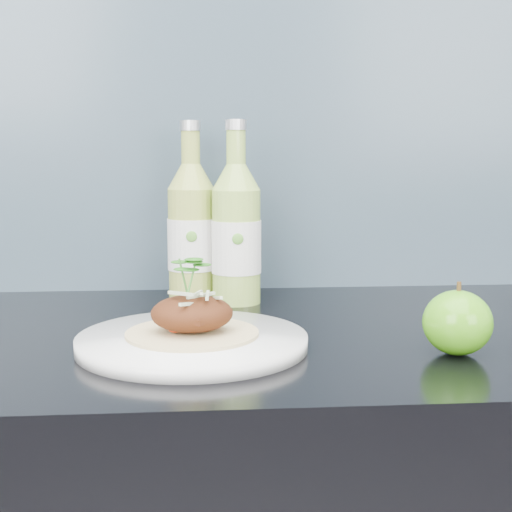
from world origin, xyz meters
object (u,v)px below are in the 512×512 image
object	(u,v)px
cider_bottle_left	(192,232)
dinner_plate	(192,341)
green_apple	(457,323)
cider_bottle_right	(236,234)

from	to	relation	value
cider_bottle_left	dinner_plate	bearing A→B (deg)	-109.57
dinner_plate	green_apple	world-z (taller)	green_apple
green_apple	cider_bottle_right	xyz separation A→B (m)	(-0.23, 0.31, 0.07)
dinner_plate	cider_bottle_right	xyz separation A→B (m)	(0.07, 0.26, 0.10)
dinner_plate	cider_bottle_left	distance (m)	0.31
cider_bottle_right	green_apple	bearing A→B (deg)	-47.73
cider_bottle_left	cider_bottle_right	size ratio (longest dim) A/B	1.00
green_apple	cider_bottle_right	world-z (taller)	cider_bottle_right
dinner_plate	cider_bottle_right	size ratio (longest dim) A/B	1.04
green_apple	cider_bottle_right	bearing A→B (deg)	127.35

